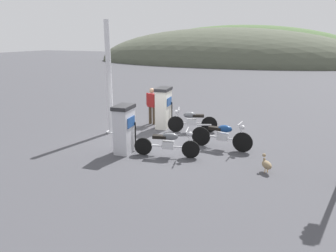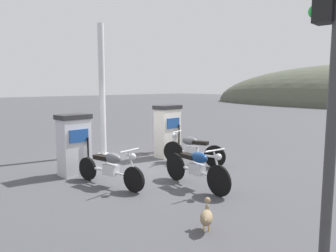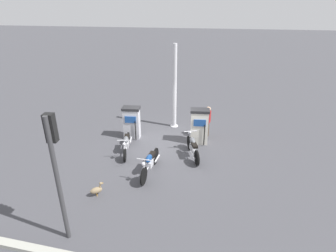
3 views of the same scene
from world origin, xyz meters
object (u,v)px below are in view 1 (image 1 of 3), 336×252
(fuel_pump_near, at_px, (124,129))
(canopy_support_pole, at_px, (109,80))
(wandering_duck, at_px, (267,164))
(attendant_person, at_px, (152,104))
(motorcycle_far_pump, at_px, (192,121))
(motorcycle_extra, at_px, (222,135))
(motorcycle_near_pump, at_px, (168,143))
(fuel_pump_far, at_px, (164,108))

(fuel_pump_near, bearing_deg, canopy_support_pole, 132.34)
(fuel_pump_near, height_order, wandering_duck, fuel_pump_near)
(fuel_pump_near, height_order, attendant_person, fuel_pump_near)
(motorcycle_far_pump, height_order, motorcycle_extra, motorcycle_extra)
(motorcycle_near_pump, relative_size, wandering_duck, 4.13)
(fuel_pump_near, height_order, canopy_support_pole, canopy_support_pole)
(motorcycle_near_pump, bearing_deg, fuel_pump_near, -173.14)
(motorcycle_extra, xyz_separation_m, attendant_person, (-3.53, 2.01, 0.39))
(motorcycle_far_pump, bearing_deg, wandering_duck, -42.99)
(motorcycle_near_pump, xyz_separation_m, wandering_duck, (3.01, -0.11, -0.20))
(motorcycle_far_pump, bearing_deg, fuel_pump_near, -112.87)
(fuel_pump_far, bearing_deg, motorcycle_far_pump, -7.76)
(fuel_pump_near, xyz_separation_m, motorcycle_far_pump, (1.27, 3.02, -0.33))
(motorcycle_near_pump, xyz_separation_m, motorcycle_far_pump, (-0.16, 2.85, 0.02))
(motorcycle_near_pump, distance_m, motorcycle_far_pump, 2.85)
(motorcycle_far_pump, xyz_separation_m, wandering_duck, (3.17, -2.96, -0.22))
(motorcycle_near_pump, relative_size, canopy_support_pole, 0.48)
(fuel_pump_far, distance_m, attendant_person, 0.77)
(motorcycle_extra, relative_size, canopy_support_pole, 0.50)
(fuel_pump_far, height_order, canopy_support_pole, canopy_support_pole)
(motorcycle_near_pump, height_order, canopy_support_pole, canopy_support_pole)
(canopy_support_pole, bearing_deg, fuel_pump_far, 40.42)
(fuel_pump_far, relative_size, attendant_person, 1.07)
(attendant_person, bearing_deg, fuel_pump_near, -79.04)
(fuel_pump_near, xyz_separation_m, canopy_support_pole, (-1.64, 1.80, 1.25))
(attendant_person, bearing_deg, fuel_pump_far, -27.14)
(fuel_pump_far, height_order, motorcycle_far_pump, fuel_pump_far)
(motorcycle_extra, distance_m, canopy_support_pole, 4.75)
(fuel_pump_far, relative_size, motorcycle_far_pump, 0.89)
(motorcycle_far_pump, height_order, canopy_support_pole, canopy_support_pole)
(attendant_person, bearing_deg, canopy_support_pole, -118.57)
(fuel_pump_near, bearing_deg, fuel_pump_far, 90.00)
(fuel_pump_near, bearing_deg, motorcycle_extra, 28.40)
(motorcycle_near_pump, height_order, attendant_person, attendant_person)
(fuel_pump_near, distance_m, attendant_person, 3.62)
(motorcycle_far_pump, distance_m, wandering_duck, 4.34)
(motorcycle_far_pump, height_order, wandering_duck, motorcycle_far_pump)
(fuel_pump_far, bearing_deg, motorcycle_extra, -30.28)
(motorcycle_far_pump, bearing_deg, motorcycle_near_pump, -86.76)
(canopy_support_pole, bearing_deg, motorcycle_extra, -3.36)
(fuel_pump_far, height_order, motorcycle_extra, fuel_pump_far)
(wandering_duck, bearing_deg, canopy_support_pole, 164.10)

